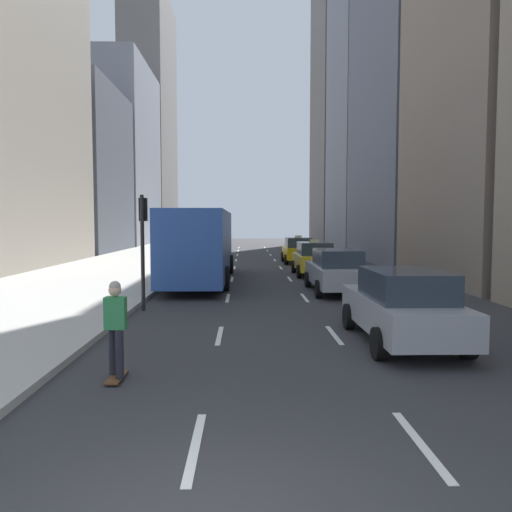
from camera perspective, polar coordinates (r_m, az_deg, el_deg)
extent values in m
cube|color=#ADAAA3|center=(31.97, -14.73, -1.05)|extent=(8.00, 66.00, 0.15)
cube|color=white|center=(6.61, -6.97, -20.74)|extent=(0.12, 2.00, 0.01)
cube|color=white|center=(12.31, -4.19, -9.04)|extent=(0.12, 2.00, 0.01)
cube|color=white|center=(18.20, -3.24, -4.81)|extent=(0.12, 2.00, 0.01)
cube|color=white|center=(24.14, -2.77, -2.66)|extent=(0.12, 2.00, 0.01)
cube|color=white|center=(30.11, -2.48, -1.36)|extent=(0.12, 2.00, 0.01)
cube|color=white|center=(36.09, -2.29, -0.48)|extent=(0.12, 2.00, 0.01)
cube|color=white|center=(42.07, -2.15, 0.14)|extent=(0.12, 2.00, 0.01)
cube|color=white|center=(48.06, -2.05, 0.61)|extent=(0.12, 2.00, 0.01)
cube|color=white|center=(54.05, -1.97, 0.97)|extent=(0.12, 2.00, 0.01)
cube|color=white|center=(6.94, 18.29, -19.69)|extent=(0.12, 2.00, 0.01)
cube|color=white|center=(12.48, 8.91, -8.89)|extent=(0.12, 2.00, 0.01)
cube|color=white|center=(18.32, 5.57, -4.77)|extent=(0.12, 2.00, 0.01)
cube|color=white|center=(24.24, 3.87, -2.64)|extent=(0.12, 2.00, 0.01)
cube|color=white|center=(30.18, 2.84, -1.34)|extent=(0.12, 2.00, 0.01)
cube|color=white|center=(36.15, 2.15, -0.48)|extent=(0.12, 2.00, 0.01)
cube|color=white|center=(42.13, 1.66, 0.14)|extent=(0.12, 2.00, 0.01)
cube|color=white|center=(48.11, 1.29, 0.61)|extent=(0.12, 2.00, 0.01)
cube|color=white|center=(54.09, 1.00, 0.98)|extent=(0.12, 2.00, 0.01)
cube|color=white|center=(13.26, 21.03, -8.34)|extent=(0.12, 2.00, 0.01)
cube|color=white|center=(18.86, 14.08, -4.62)|extent=(0.12, 2.00, 0.01)
cube|color=white|center=(24.65, 10.37, -2.58)|extent=(0.12, 2.00, 0.01)
cube|color=white|center=(30.52, 8.10, -1.32)|extent=(0.12, 2.00, 0.01)
cube|color=white|center=(36.43, 6.55, -0.47)|extent=(0.12, 2.00, 0.01)
cube|color=white|center=(42.36, 5.44, 0.15)|extent=(0.12, 2.00, 0.01)
cube|color=white|center=(48.32, 4.61, 0.61)|extent=(0.12, 2.00, 0.01)
cube|color=white|center=(54.28, 3.96, 0.98)|extent=(0.12, 2.00, 0.01)
cube|color=#4C515B|center=(48.04, -19.03, 9.21)|extent=(6.00, 12.91, 14.76)
cube|color=gray|center=(63.11, -14.78, 10.96)|extent=(6.00, 15.88, 21.34)
cube|color=slate|center=(80.72, -11.99, 14.92)|extent=(6.00, 16.67, 36.63)
cube|color=gray|center=(27.08, 26.24, 22.53)|extent=(6.00, 10.19, 23.17)
cube|color=gray|center=(50.90, 12.63, 19.53)|extent=(6.00, 10.97, 33.12)
cube|color=slate|center=(62.51, 9.78, 16.09)|extent=(6.00, 12.14, 32.05)
cube|color=yellow|center=(26.08, 6.59, -0.64)|extent=(1.80, 4.40, 0.76)
cube|color=#28333D|center=(25.77, 6.68, 0.87)|extent=(1.58, 2.29, 0.64)
cube|color=#F2E599|center=(25.75, 6.69, 1.73)|extent=(0.44, 0.20, 0.14)
cylinder|color=black|center=(27.35, 4.33, -1.21)|extent=(0.22, 0.66, 0.66)
cylinder|color=black|center=(27.59, 8.05, -1.20)|extent=(0.22, 0.66, 0.66)
cylinder|color=black|center=(24.65, 4.95, -1.77)|extent=(0.22, 0.66, 0.66)
cylinder|color=black|center=(24.91, 9.07, -1.75)|extent=(0.22, 0.66, 0.66)
cube|color=yellow|center=(33.75, 4.78, 0.40)|extent=(1.80, 4.40, 0.76)
cube|color=#28333D|center=(33.46, 4.84, 1.57)|extent=(1.58, 2.29, 0.64)
cube|color=#F2E599|center=(33.44, 4.84, 2.24)|extent=(0.44, 0.20, 0.14)
cylinder|color=black|center=(35.05, 3.08, -0.09)|extent=(0.22, 0.66, 0.66)
cylinder|color=black|center=(35.24, 6.00, -0.08)|extent=(0.22, 0.66, 0.66)
cylinder|color=black|center=(32.34, 3.45, -0.42)|extent=(0.22, 0.66, 0.66)
cylinder|color=black|center=(32.54, 6.61, -0.41)|extent=(0.22, 0.66, 0.66)
cube|color=#9EA0A5|center=(19.88, 9.09, -2.11)|extent=(1.80, 4.91, 0.73)
cube|color=#28333D|center=(19.53, 9.27, -0.20)|extent=(1.58, 2.55, 0.64)
cylinder|color=black|center=(21.28, 5.95, -2.68)|extent=(0.22, 0.66, 0.66)
cylinder|color=black|center=(21.58, 10.70, -2.64)|extent=(0.22, 0.66, 0.66)
cylinder|color=black|center=(18.29, 7.16, -3.77)|extent=(0.22, 0.66, 0.66)
cylinder|color=black|center=(18.64, 12.65, -3.69)|extent=(0.22, 0.66, 0.66)
cube|color=#9EA0A5|center=(11.96, 16.26, -6.22)|extent=(1.80, 4.63, 0.72)
cube|color=#28333D|center=(11.60, 16.74, -3.15)|extent=(1.58, 2.41, 0.64)
cylinder|color=black|center=(13.16, 10.56, -6.81)|extent=(0.22, 0.66, 0.66)
cylinder|color=black|center=(13.64, 18.03, -6.55)|extent=(0.22, 0.66, 0.66)
cylinder|color=black|center=(10.43, 13.85, -9.68)|extent=(0.22, 0.66, 0.66)
cylinder|color=black|center=(11.03, 23.03, -9.14)|extent=(0.22, 0.66, 0.66)
cube|color=#2D519E|center=(23.18, -6.30, 1.50)|extent=(2.50, 11.60, 2.90)
cube|color=#28333D|center=(28.90, -5.32, 2.67)|extent=(2.30, 0.12, 1.40)
cube|color=#28333D|center=(23.31, -9.27, 2.35)|extent=(0.08, 9.86, 1.10)
cube|color=yellow|center=(28.90, -5.33, 4.45)|extent=(1.50, 0.10, 0.36)
cylinder|color=black|center=(26.97, -8.27, -0.95)|extent=(0.30, 1.00, 1.00)
cylinder|color=black|center=(26.78, -2.95, -0.95)|extent=(0.30, 1.00, 1.00)
cylinder|color=black|center=(20.28, -10.58, -2.57)|extent=(0.30, 1.00, 1.00)
cylinder|color=black|center=(20.03, -3.50, -2.59)|extent=(0.30, 1.00, 1.00)
cube|color=brown|center=(9.30, -15.64, -13.18)|extent=(0.24, 0.80, 0.03)
cylinder|color=black|center=(9.57, -15.21, -12.85)|extent=(0.18, 0.05, 0.05)
cylinder|color=black|center=(9.05, -16.09, -13.84)|extent=(0.18, 0.05, 0.05)
cylinder|color=#23232D|center=(9.32, -16.05, -10.38)|extent=(0.14, 0.14, 0.84)
cylinder|color=#23232D|center=(9.05, -15.32, -10.80)|extent=(0.14, 0.14, 0.84)
cube|color=#338C4C|center=(9.03, -15.77, -6.28)|extent=(0.36, 0.22, 0.56)
sphere|color=beige|center=(8.97, -15.82, -3.77)|extent=(0.22, 0.22, 0.22)
sphere|color=#B2AD9E|center=(8.97, -15.83, -3.39)|extent=(0.20, 0.20, 0.20)
cylinder|color=black|center=(15.84, -12.83, 0.33)|extent=(0.12, 0.12, 3.60)
cube|color=black|center=(16.00, -12.78, 5.20)|extent=(0.24, 0.20, 0.72)
sphere|color=red|center=(16.11, -12.71, 6.01)|extent=(0.14, 0.14, 0.14)
sphere|color=#4C3F14|center=(16.10, -12.70, 5.19)|extent=(0.14, 0.14, 0.14)
sphere|color=#198C2D|center=(16.10, -12.69, 4.37)|extent=(0.14, 0.14, 0.14)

